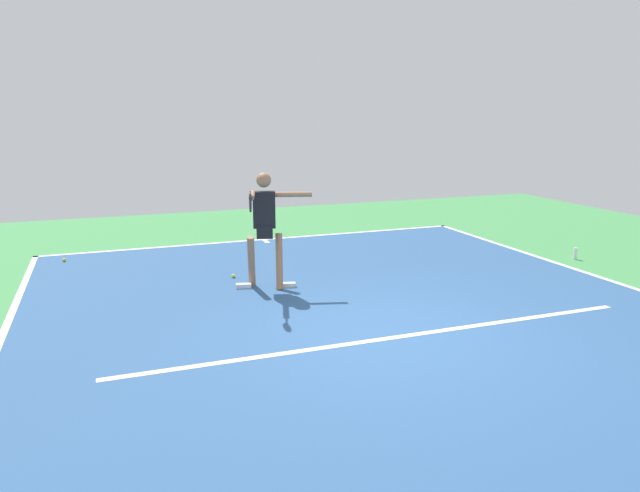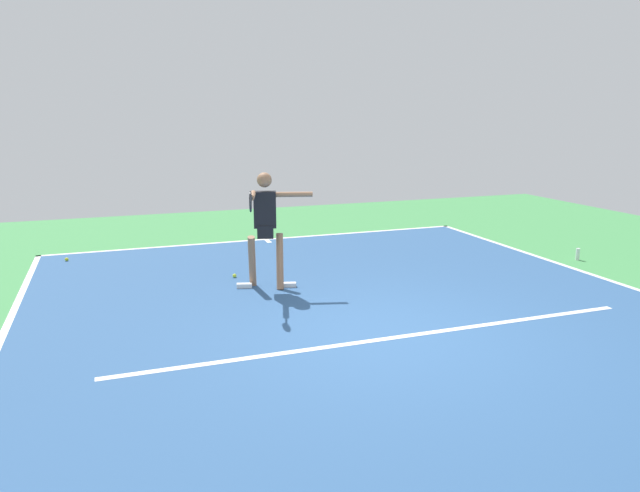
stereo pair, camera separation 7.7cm
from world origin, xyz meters
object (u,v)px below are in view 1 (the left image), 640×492
tennis_player (265,222)px  tennis_ball_by_baseline (64,260)px  tennis_ball_centre_court (233,276)px  water_bottle (575,254)px

tennis_player → tennis_ball_by_baseline: tennis_player is taller
tennis_player → tennis_ball_centre_court: 1.33m
tennis_player → tennis_ball_centre_court: (0.36, -0.77, -1.02)m
tennis_ball_by_baseline → water_bottle: water_bottle is taller
tennis_ball_centre_court → tennis_player: bearing=114.9°
tennis_ball_centre_court → water_bottle: bearing=171.2°
tennis_player → tennis_ball_by_baseline: bearing=-27.8°
tennis_ball_by_baseline → tennis_ball_centre_court: 3.47m
tennis_ball_by_baseline → water_bottle: 9.54m
tennis_ball_by_baseline → water_bottle: size_ratio=0.30×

